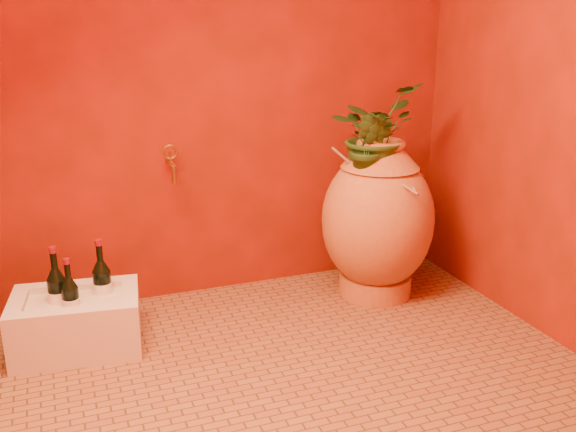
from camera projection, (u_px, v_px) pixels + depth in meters
name	position (u px, v px, depth m)	size (l,w,h in m)	color
floor	(296.00, 374.00, 2.73)	(2.50, 2.50, 0.00)	brown
wall_back	(225.00, 58.00, 3.25)	(2.50, 0.02, 2.50)	#5C1805
wall_right	(566.00, 66.00, 2.77)	(0.02, 2.00, 2.50)	#5C1805
amphora	(378.00, 219.00, 3.40)	(0.65, 0.65, 0.85)	#B27332
stone_basin	(77.00, 323.00, 2.91)	(0.60, 0.45, 0.26)	beige
wine_bottle_a	(58.00, 294.00, 2.87)	(0.09, 0.09, 0.35)	black
wine_bottle_b	(103.00, 286.00, 2.96)	(0.09, 0.09, 0.35)	black
wine_bottle_c	(71.00, 301.00, 2.83)	(0.08, 0.08, 0.31)	black
wall_tap	(171.00, 162.00, 3.21)	(0.08, 0.17, 0.18)	olive
plant_main	(374.00, 133.00, 3.28)	(0.45, 0.39, 0.50)	#224819
plant_side	(371.00, 148.00, 3.18)	(0.21, 0.17, 0.38)	#224819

